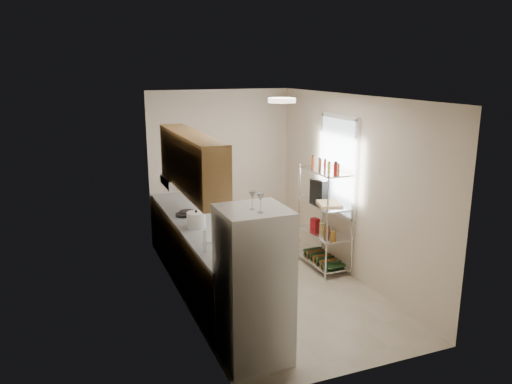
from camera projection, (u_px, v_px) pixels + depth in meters
The scene contains 16 objects.
room at pixel (271, 195), 6.66m from camera, with size 2.52×4.42×2.62m.
counter_run at pixel (198, 253), 6.93m from camera, with size 0.63×3.51×0.90m.
upper_cabinets at pixel (191, 162), 6.25m from camera, with size 0.33×2.20×0.72m, color #A98448.
range_hood at pixel (182, 181), 7.09m from camera, with size 0.50×0.60×0.12m, color #B7BABC.
window at pixel (338, 166), 7.35m from camera, with size 0.06×1.00×1.46m, color white.
bakers_rack at pixel (326, 197), 7.33m from camera, with size 0.45×0.90×1.73m.
ceiling_dome at pixel (282, 100), 6.08m from camera, with size 0.34×0.34×0.06m, color white.
refrigerator at pixel (254, 285), 5.06m from camera, with size 0.67×0.67×1.63m, color silver.
wine_glass_a at pixel (260, 203), 4.70m from camera, with size 0.07×0.07×0.19m, color silver, non-canonical shape.
wine_glass_b at pixel (252, 200), 4.81m from camera, with size 0.07×0.07×0.18m, color silver, non-canonical shape.
rice_cooker at pixel (196, 220), 6.59m from camera, with size 0.25×0.25×0.20m, color silver.
frying_pan_large at pixel (183, 215), 7.09m from camera, with size 0.23×0.23×0.04m, color black.
frying_pan_small at pixel (188, 213), 7.18m from camera, with size 0.24×0.24×0.05m, color black.
cutting_board at pixel (329, 204), 7.28m from camera, with size 0.31×0.40×0.03m, color tan.
espresso_machine at pixel (320, 188), 7.60m from camera, with size 0.18×0.27×0.31m, color black.
storage_bag at pixel (315, 223), 7.68m from camera, with size 0.09×0.12×0.14m, color maroon.
Camera 1 is at (-2.58, -5.91, 2.97)m, focal length 35.00 mm.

